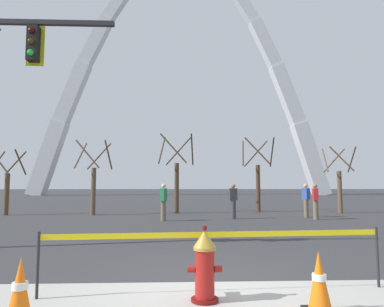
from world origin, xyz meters
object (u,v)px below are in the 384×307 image
(pedestrian_walking_right, at_px, (306,200))
(pedestrian_near_trees, at_px, (163,202))
(monument_arch, at_px, (181,83))
(pedestrian_standing_center, at_px, (315,201))
(pedestrian_walking_left, at_px, (233,201))
(fire_hydrant, at_px, (205,265))
(traffic_cone_by_hydrant, at_px, (319,282))
(traffic_cone_mid_sidewalk, at_px, (20,291))

(pedestrian_walking_right, bearing_deg, pedestrian_near_trees, -168.16)
(monument_arch, relative_size, pedestrian_standing_center, 28.32)
(pedestrian_walking_left, bearing_deg, pedestrian_standing_center, -7.05)
(fire_hydrant, height_order, pedestrian_walking_right, pedestrian_walking_right)
(fire_hydrant, relative_size, traffic_cone_by_hydrant, 1.36)
(pedestrian_near_trees, bearing_deg, pedestrian_walking_right, 11.84)
(traffic_cone_by_hydrant, xyz_separation_m, monument_arch, (-1.26, 47.78, 16.74))
(fire_hydrant, xyz_separation_m, pedestrian_walking_right, (5.74, 11.67, 0.35))
(traffic_cone_by_hydrant, distance_m, pedestrian_near_trees, 10.96)
(pedestrian_standing_center, bearing_deg, pedestrian_walking_right, 91.91)
(monument_arch, height_order, pedestrian_walking_left, monument_arch)
(pedestrian_walking_left, height_order, pedestrian_near_trees, same)
(fire_hydrant, relative_size, pedestrian_standing_center, 0.62)
(fire_hydrant, height_order, pedestrian_standing_center, pedestrian_standing_center)
(pedestrian_walking_left, height_order, pedestrian_standing_center, same)
(traffic_cone_by_hydrant, distance_m, monument_arch, 50.64)
(traffic_cone_by_hydrant, bearing_deg, pedestrian_walking_left, 86.03)
(pedestrian_standing_center, relative_size, pedestrian_near_trees, 1.00)
(traffic_cone_mid_sidewalk, xyz_separation_m, pedestrian_walking_left, (4.28, 11.72, 0.46))
(fire_hydrant, distance_m, pedestrian_standing_center, 12.09)
(fire_hydrant, xyz_separation_m, traffic_cone_by_hydrant, (1.37, -0.44, -0.11))
(pedestrian_walking_right, bearing_deg, pedestrian_walking_left, -170.31)
(fire_hydrant, xyz_separation_m, pedestrian_near_trees, (-0.98, 10.26, 0.35))
(pedestrian_walking_right, bearing_deg, traffic_cone_mid_sidewalk, -122.51)
(pedestrian_standing_center, height_order, pedestrian_near_trees, same)
(pedestrian_walking_right, bearing_deg, traffic_cone_by_hydrant, -109.88)
(monument_arch, distance_m, pedestrian_walking_left, 39.82)
(monument_arch, xyz_separation_m, pedestrian_walking_left, (2.06, -36.28, -16.28))
(traffic_cone_by_hydrant, bearing_deg, pedestrian_walking_right, 70.12)
(monument_arch, bearing_deg, fire_hydrant, -90.13)
(fire_hydrant, relative_size, monument_arch, 0.02)
(pedestrian_near_trees, bearing_deg, pedestrian_standing_center, 2.97)
(monument_arch, bearing_deg, traffic_cone_mid_sidewalk, -92.64)
(pedestrian_walking_left, relative_size, pedestrian_standing_center, 1.00)
(traffic_cone_by_hydrant, relative_size, monument_arch, 0.02)
(pedestrian_walking_right, distance_m, pedestrian_near_trees, 6.87)
(monument_arch, distance_m, pedestrian_near_trees, 40.51)
(fire_hydrant, height_order, traffic_cone_mid_sidewalk, fire_hydrant)
(pedestrian_walking_left, bearing_deg, monument_arch, 93.25)
(traffic_cone_by_hydrant, xyz_separation_m, traffic_cone_mid_sidewalk, (-3.48, -0.22, 0.00))
(traffic_cone_by_hydrant, xyz_separation_m, pedestrian_standing_center, (4.41, 11.05, 0.46))
(monument_arch, distance_m, pedestrian_standing_center, 40.58)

